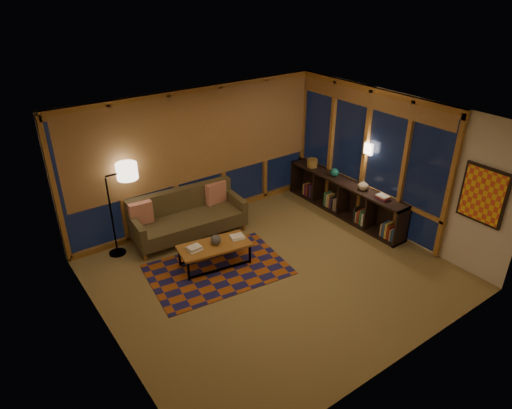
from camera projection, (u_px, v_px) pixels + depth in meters
floor at (273, 274)px, 7.77m from camera, size 5.50×5.00×0.01m
ceiling at (277, 120)px, 6.53m from camera, size 5.50×5.00×0.01m
walls at (275, 203)px, 7.15m from camera, size 5.51×5.01×2.70m
window_wall_back at (199, 157)px, 8.90m from camera, size 5.30×0.16×2.60m
window_wall_right at (364, 156)px, 8.97m from camera, size 0.16×3.70×2.60m
wall_art at (483, 195)px, 7.17m from camera, size 0.06×0.74×0.94m
wall_sconce at (369, 149)px, 8.74m from camera, size 0.12×0.18×0.22m
sofa at (188, 216)px, 8.67m from camera, size 2.18×1.01×0.87m
pillow_left at (141, 214)px, 8.32m from camera, size 0.44×0.18×0.43m
pillow_right at (216, 193)px, 9.07m from camera, size 0.45×0.19×0.43m
area_rug at (218, 269)px, 7.87m from camera, size 2.47×1.80×0.01m
coffee_table at (215, 255)px, 7.91m from camera, size 1.30×0.75×0.41m
book_stack_a at (194, 248)px, 7.66m from camera, size 0.25×0.20×0.07m
book_stack_b at (237, 237)px, 8.01m from camera, size 0.27×0.23×0.05m
ceramic_pot at (216, 240)px, 7.80m from camera, size 0.22×0.22×0.18m
floor_lamp at (111, 213)px, 7.94m from camera, size 0.57×0.39×1.68m
bookshelf at (344, 198)px, 9.49m from camera, size 0.40×3.01×0.75m
basket at (312, 163)px, 9.98m from camera, size 0.25×0.25×0.18m
teal_bowl at (335, 172)px, 9.51m from camera, size 0.19×0.19×0.18m
vase at (363, 185)px, 8.93m from camera, size 0.26×0.26×0.21m
shelf_book_stack at (383, 197)px, 8.61m from camera, size 0.20×0.25×0.06m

